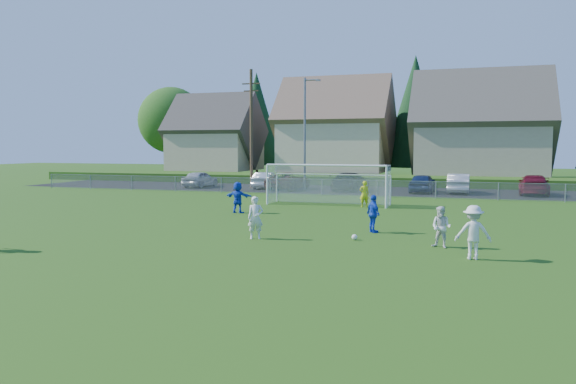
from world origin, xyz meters
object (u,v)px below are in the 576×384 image
Objects in this scene: player_blue_b at (238,197)px; player_white_b at (441,227)px; car_e at (423,183)px; soccer_goal at (329,178)px; car_a at (200,179)px; car_d at (350,182)px; player_blue_a at (373,214)px; car_g at (534,185)px; player_white_c at (473,232)px; soccer_ball at (354,237)px; goalkeeper at (364,194)px; car_b at (266,180)px; player_white_a at (255,218)px; car_f at (459,183)px; car_c at (288,181)px.

player_white_b is at bearing 153.96° from player_blue_b.
soccer_goal reaches higher than car_e.
car_d reaches higher than car_a.
player_blue_a is 0.31× the size of car_g.
player_white_b is 2.07m from player_white_c.
soccer_ball is 13.12m from soccer_goal.
player_blue_b is 7.69m from goalkeeper.
player_blue_a is (-3.92, 4.50, -0.07)m from player_white_c.
goalkeeper is 0.38× the size of car_b.
player_white_c is 1.09× the size of player_blue_a.
player_white_a is at bearing 100.05° from car_d.
car_e is (18.97, 0.08, 0.02)m from car_a.
player_white_a is 13.31m from soccer_goal.
player_blue_b is 0.33× the size of car_g.
goalkeeper reaches higher than car_f.
car_d is (13.28, 0.21, 0.02)m from car_a.
soccer_ball is 0.04× the size of car_g.
player_white_c reaches higher than car_a.
player_blue_b is at bearing 139.11° from soccer_ball.
goalkeeper is at bearing 67.15° from car_f.
car_a is (-16.57, 11.48, -0.07)m from goalkeeper.
player_blue_b reaches higher than car_e.
car_b is at bearing 1.50° from car_e.
player_white_c reaches higher than goalkeeper.
player_white_b is at bearing 115.97° from car_d.
car_a is 0.92× the size of car_f.
player_white_b is at bearing 134.86° from car_a.
car_d is (-3.28, 11.69, -0.05)m from goalkeeper.
player_white_b reaches higher than car_b.
car_e is at bearing 172.26° from car_b.
player_white_b is 25.28m from car_d.
car_b is (-10.67, 12.02, -0.10)m from goalkeeper.
player_blue_a is (0.37, 2.06, 0.68)m from soccer_ball.
car_d is at bearing -176.55° from car_a.
player_white_b is 0.36× the size of car_b.
player_white_c reaches higher than car_c.
player_white_a reaches higher than car_d.
player_blue_a is (-2.86, 2.73, 0.05)m from player_white_b.
player_blue_b reaches higher than player_white_b.
car_a is 0.83× the size of car_d.
soccer_goal reaches higher than player_blue_a.
soccer_goal is at bearing 120.96° from car_b.
player_white_b is 0.29× the size of car_d.
car_e is at bearing 88.40° from soccer_ball.
player_white_b reaches higher than soccer_ball.
car_f is at bearing -115.33° from player_blue_b.
car_c is at bearing 155.63° from car_b.
player_blue_b reaches higher than car_g.
car_d is at bearing -99.26° from goalkeeper.
car_f is at bearing 174.02° from car_b.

